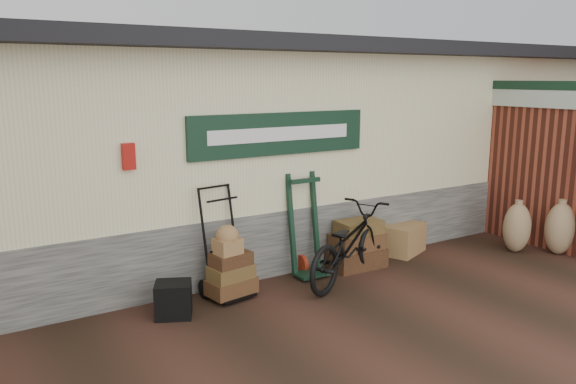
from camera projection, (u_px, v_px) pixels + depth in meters
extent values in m
plane|color=black|center=(341.00, 294.00, 7.05)|extent=(80.00, 80.00, 0.00)
cube|color=#4C4C47|center=(241.00, 215.00, 9.25)|extent=(14.00, 3.54, 0.90)
cube|color=beige|center=(239.00, 123.00, 8.95)|extent=(14.00, 3.50, 2.10)
cube|color=black|center=(242.00, 49.00, 8.59)|extent=(14.40, 4.10, 0.20)
cube|color=black|center=(280.00, 134.00, 7.31)|extent=(2.60, 0.06, 0.55)
cube|color=white|center=(282.00, 134.00, 7.28)|extent=(2.10, 0.01, 0.18)
cube|color=#A7120B|center=(128.00, 156.00, 6.31)|extent=(0.14, 0.10, 0.30)
cube|color=maroon|center=(509.00, 154.00, 10.21)|extent=(1.60, 4.50, 2.60)
cube|color=#194C2D|center=(535.00, 98.00, 8.74)|extent=(0.04, 2.40, 0.28)
cube|color=black|center=(537.00, 85.00, 8.70)|extent=(0.05, 2.50, 0.14)
cube|color=brown|center=(404.00, 239.00, 8.66)|extent=(0.81, 0.68, 0.45)
cube|color=black|center=(173.00, 300.00, 6.36)|extent=(0.51, 0.48, 0.40)
imported|color=black|center=(348.00, 240.00, 7.41)|extent=(1.41, 2.04, 1.12)
ellipsoid|color=#876648|center=(517.00, 228.00, 8.70)|extent=(0.57, 0.52, 0.77)
ellipsoid|color=#876648|center=(560.00, 229.00, 8.58)|extent=(0.54, 0.47, 0.81)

